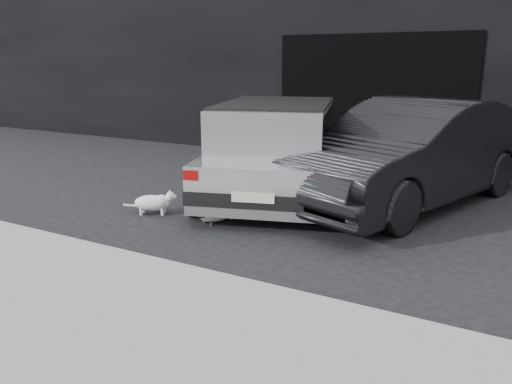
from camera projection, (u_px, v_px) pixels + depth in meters
The scene contains 9 objects.
ground at pixel (227, 202), 7.57m from camera, with size 80.00×80.00×0.00m, color black.
building_facade at pixel (399, 41), 11.55m from camera, with size 34.00×4.00×5.00m, color black.
garage_opening at pixel (371, 100), 10.16m from camera, with size 4.00×0.10×2.60m, color black.
curb at pixel (173, 273), 4.88m from camera, with size 18.00×0.25×0.12m, color gray.
sidewalk at pixel (77, 329), 3.87m from camera, with size 18.00×2.20×0.11m, color gray.
silver_hatchback at pixel (277, 145), 7.73m from camera, with size 2.90×4.34×1.47m.
second_car at pixel (410, 153), 7.30m from camera, with size 1.62×4.65×1.53m, color black.
cat_siamese at pixel (215, 213), 6.56m from camera, with size 0.42×0.80×0.28m.
cat_white at pixel (155, 202), 6.92m from camera, with size 0.68×0.45×0.35m.
Camera 1 is at (3.88, -6.17, 2.07)m, focal length 35.00 mm.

